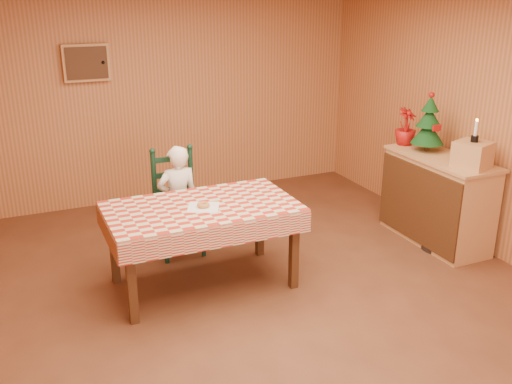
% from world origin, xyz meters
% --- Properties ---
extents(ground, '(6.00, 6.00, 0.00)m').
position_xyz_m(ground, '(0.00, 0.00, 0.00)').
color(ground, brown).
rests_on(ground, ground).
extents(cabin_walls, '(5.10, 6.05, 2.65)m').
position_xyz_m(cabin_walls, '(-0.00, 0.53, 1.83)').
color(cabin_walls, '#C17845').
rests_on(cabin_walls, ground).
extents(dining_table, '(1.66, 0.96, 0.77)m').
position_xyz_m(dining_table, '(-0.37, 0.54, 0.69)').
color(dining_table, '#4C2914').
rests_on(dining_table, ground).
extents(ladder_chair, '(0.44, 0.40, 1.08)m').
position_xyz_m(ladder_chair, '(-0.37, 1.32, 0.50)').
color(ladder_chair, black).
rests_on(ladder_chair, ground).
extents(seated_child, '(0.41, 0.27, 1.12)m').
position_xyz_m(seated_child, '(-0.37, 1.27, 0.56)').
color(seated_child, white).
rests_on(seated_child, ground).
extents(napkin, '(0.34, 0.34, 0.00)m').
position_xyz_m(napkin, '(-0.37, 0.49, 0.77)').
color(napkin, white).
rests_on(napkin, dining_table).
extents(donut, '(0.12, 0.12, 0.04)m').
position_xyz_m(donut, '(-0.37, 0.49, 0.79)').
color(donut, '#C48646').
rests_on(donut, napkin).
extents(shelf_unit, '(0.54, 1.24, 0.93)m').
position_xyz_m(shelf_unit, '(2.18, 0.46, 0.47)').
color(shelf_unit, tan).
rests_on(shelf_unit, ground).
extents(crate, '(0.38, 0.38, 0.25)m').
position_xyz_m(crate, '(2.19, 0.06, 1.06)').
color(crate, tan).
rests_on(crate, shelf_unit).
extents(christmas_tree, '(0.34, 0.34, 0.62)m').
position_xyz_m(christmas_tree, '(2.19, 0.71, 1.21)').
color(christmas_tree, '#4C2914').
rests_on(christmas_tree, shelf_unit).
extents(flower_arrangement, '(0.28, 0.28, 0.40)m').
position_xyz_m(flower_arrangement, '(2.14, 1.01, 1.13)').
color(flower_arrangement, '#A0100E').
rests_on(flower_arrangement, shelf_unit).
extents(candle_set, '(0.07, 0.07, 0.22)m').
position_xyz_m(candle_set, '(2.19, 0.06, 1.24)').
color(candle_set, black).
rests_on(candle_set, crate).
extents(storage_bin, '(0.49, 0.49, 0.38)m').
position_xyz_m(storage_bin, '(2.11, 0.27, 0.19)').
color(storage_bin, black).
rests_on(storage_bin, ground).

